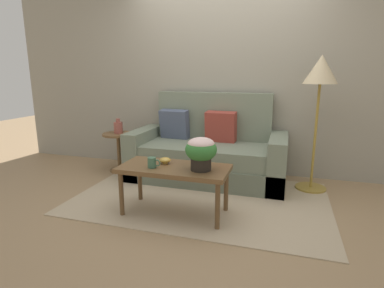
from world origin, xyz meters
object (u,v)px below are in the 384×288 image
Objects in this scene: coffee_table at (174,172)px; floor_lamp at (320,81)px; coffee_mug at (152,163)px; side_table at (119,145)px; potted_plant at (201,150)px; table_vase at (118,127)px; snack_bowl at (165,160)px; couch at (208,154)px.

floor_lamp is at bearing 39.38° from coffee_table.
side_table is at bearing 131.97° from coffee_mug.
potted_plant is (-1.04, -1.11, -0.60)m from floor_lamp.
side_table is 0.25m from table_vase.
potted_plant is at bearing -14.04° from snack_bowl.
side_table is 2.68m from floor_lamp.
side_table is at bearing 138.04° from snack_bowl.
side_table is (-1.26, -0.06, 0.04)m from couch.
potted_plant is at bearing -78.90° from couch.
snack_bowl reaches higher than side_table.
couch is 9.56× the size of table_vase.
coffee_table is 1.60m from side_table.
couch is 1.29m from table_vase.
couch is 1.87× the size of coffee_table.
floor_lamp is 1.63m from potted_plant.
coffee_mug is at bearing -111.19° from snack_bowl.
side_table is 1.86m from potted_plant.
couch reaches higher than coffee_table.
coffee_table is 0.23m from coffee_mug.
couch is at bearing 101.10° from potted_plant.
snack_bowl reaches higher than coffee_table.
floor_lamp is (1.31, 1.08, 0.83)m from coffee_table.
coffee_mug reaches higher than coffee_table.
snack_bowl is at bearing -99.09° from couch.
side_table is 4.25× the size of coffee_mug.
table_vase is at bearing -177.87° from couch.
coffee_mug is (-0.23, -1.21, 0.20)m from couch.
coffee_table is 1.89m from floor_lamp.
side_table is at bearing 143.94° from potted_plant.
floor_lamp reaches higher than potted_plant.
side_table is 1.48m from snack_bowl.
couch reaches higher than coffee_mug.
table_vase reaches higher than coffee_mug.
snack_bowl is at bearing 165.96° from potted_plant.
coffee_table is at bearing -92.41° from couch.
potted_plant is at bearing -36.06° from side_table.
couch is 6.40× the size of potted_plant.
couch is 1.24m from coffee_mug.
coffee_mug is at bearing -141.93° from floor_lamp.
couch is 15.38× the size of coffee_mug.
floor_lamp is (1.27, -0.03, 0.93)m from couch.
snack_bowl is at bearing -41.96° from side_table.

